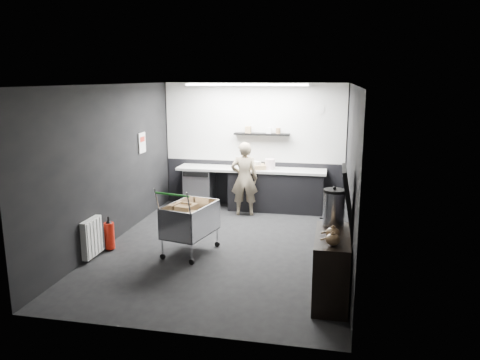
# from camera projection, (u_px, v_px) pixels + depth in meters

# --- Properties ---
(floor) EXTENTS (5.50, 5.50, 0.00)m
(floor) POSITION_uv_depth(u_px,v_px,m) (225.00, 247.00, 7.90)
(floor) COLOR black
(floor) RESTS_ON ground
(ceiling) EXTENTS (5.50, 5.50, 0.00)m
(ceiling) POSITION_uv_depth(u_px,v_px,m) (224.00, 84.00, 7.32)
(ceiling) COLOR silver
(ceiling) RESTS_ON wall_back
(wall_back) EXTENTS (5.50, 0.00, 5.50)m
(wall_back) POSITION_uv_depth(u_px,v_px,m) (254.00, 145.00, 10.24)
(wall_back) COLOR black
(wall_back) RESTS_ON floor
(wall_front) EXTENTS (5.50, 0.00, 5.50)m
(wall_front) POSITION_uv_depth(u_px,v_px,m) (165.00, 218.00, 4.98)
(wall_front) COLOR black
(wall_front) RESTS_ON floor
(wall_left) EXTENTS (0.00, 5.50, 5.50)m
(wall_left) POSITION_uv_depth(u_px,v_px,m) (111.00, 165.00, 8.00)
(wall_left) COLOR black
(wall_left) RESTS_ON floor
(wall_right) EXTENTS (0.00, 5.50, 5.50)m
(wall_right) POSITION_uv_depth(u_px,v_px,m) (351.00, 174.00, 7.22)
(wall_right) COLOR black
(wall_right) RESTS_ON floor
(kitchen_wall_panel) EXTENTS (3.95, 0.02, 1.70)m
(kitchen_wall_panel) POSITION_uv_depth(u_px,v_px,m) (254.00, 123.00, 10.11)
(kitchen_wall_panel) COLOR silver
(kitchen_wall_panel) RESTS_ON wall_back
(dado_panel) EXTENTS (3.95, 0.02, 1.00)m
(dado_panel) POSITION_uv_depth(u_px,v_px,m) (253.00, 183.00, 10.40)
(dado_panel) COLOR black
(dado_panel) RESTS_ON wall_back
(floating_shelf) EXTENTS (1.20, 0.22, 0.04)m
(floating_shelf) POSITION_uv_depth(u_px,v_px,m) (262.00, 134.00, 10.02)
(floating_shelf) COLOR black
(floating_shelf) RESTS_ON wall_back
(wall_clock) EXTENTS (0.20, 0.03, 0.20)m
(wall_clock) POSITION_uv_depth(u_px,v_px,m) (320.00, 110.00, 9.76)
(wall_clock) COLOR silver
(wall_clock) RESTS_ON wall_back
(poster) EXTENTS (0.02, 0.30, 0.40)m
(poster) POSITION_uv_depth(u_px,v_px,m) (142.00, 143.00, 9.19)
(poster) COLOR silver
(poster) RESTS_ON wall_left
(poster_red_band) EXTENTS (0.02, 0.22, 0.10)m
(poster_red_band) POSITION_uv_depth(u_px,v_px,m) (142.00, 139.00, 9.18)
(poster_red_band) COLOR #B52216
(poster_red_band) RESTS_ON poster
(radiator) EXTENTS (0.10, 0.50, 0.60)m
(radiator) POSITION_uv_depth(u_px,v_px,m) (92.00, 237.00, 7.34)
(radiator) COLOR silver
(radiator) RESTS_ON wall_left
(ceiling_strip) EXTENTS (2.40, 0.20, 0.04)m
(ceiling_strip) POSITION_uv_depth(u_px,v_px,m) (246.00, 85.00, 9.09)
(ceiling_strip) COLOR white
(ceiling_strip) RESTS_ON ceiling
(prep_counter) EXTENTS (3.20, 0.61, 0.90)m
(prep_counter) POSITION_uv_depth(u_px,v_px,m) (257.00, 189.00, 10.09)
(prep_counter) COLOR black
(prep_counter) RESTS_ON floor
(person) EXTENTS (0.61, 0.45, 1.53)m
(person) POSITION_uv_depth(u_px,v_px,m) (244.00, 179.00, 9.63)
(person) COLOR #C2B79A
(person) RESTS_ON floor
(shopping_cart) EXTENTS (0.82, 1.14, 1.12)m
(shopping_cart) POSITION_uv_depth(u_px,v_px,m) (190.00, 221.00, 7.54)
(shopping_cart) COLOR silver
(shopping_cart) RESTS_ON floor
(sideboard) EXTENTS (0.49, 1.16, 1.73)m
(sideboard) POSITION_uv_depth(u_px,v_px,m) (333.00, 258.00, 5.98)
(sideboard) COLOR black
(sideboard) RESTS_ON floor
(fire_extinguisher) EXTENTS (0.17, 0.17, 0.55)m
(fire_extinguisher) POSITION_uv_depth(u_px,v_px,m) (109.00, 235.00, 7.73)
(fire_extinguisher) COLOR red
(fire_extinguisher) RESTS_ON floor
(cardboard_box) EXTENTS (0.55, 0.48, 0.09)m
(cardboard_box) POSITION_uv_depth(u_px,v_px,m) (254.00, 167.00, 9.95)
(cardboard_box) COLOR #8F744C
(cardboard_box) RESTS_ON prep_counter
(pink_tub) EXTENTS (0.22, 0.22, 0.22)m
(pink_tub) POSITION_uv_depth(u_px,v_px,m) (270.00, 164.00, 9.92)
(pink_tub) COLOR silver
(pink_tub) RESTS_ON prep_counter
(white_container) EXTENTS (0.23, 0.21, 0.17)m
(white_container) POSITION_uv_depth(u_px,v_px,m) (256.00, 165.00, 9.93)
(white_container) COLOR silver
(white_container) RESTS_ON prep_counter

